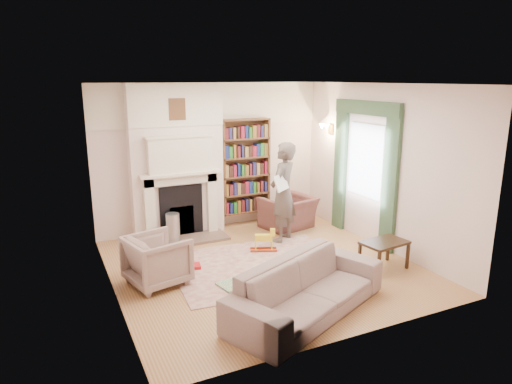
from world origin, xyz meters
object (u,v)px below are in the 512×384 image
armchair_reading (288,213)px  paraffin_heater (173,228)px  man_reading (283,193)px  bookcase (245,167)px  sofa (307,288)px  armchair_left (157,260)px  coffee_table (384,255)px  rocking_horse (264,240)px

armchair_reading → paraffin_heater: 2.28m
armchair_reading → man_reading: (-0.45, -0.60, 0.59)m
bookcase → man_reading: bookcase is taller
sofa → paraffin_heater: (-0.84, 3.17, -0.06)m
armchair_reading → man_reading: man_reading is taller
armchair_left → sofa: 2.22m
bookcase → armchair_reading: (0.64, -0.62, -0.87)m
armchair_reading → man_reading: size_ratio=0.53×
coffee_table → paraffin_heater: 3.63m
coffee_table → paraffin_heater: paraffin_heater is taller
sofa → coffee_table: bearing=-3.3°
man_reading → paraffin_heater: 2.06m
man_reading → rocking_horse: 0.95m
bookcase → armchair_left: (-2.28, -2.03, -0.81)m
coffee_table → paraffin_heater: bearing=128.8°
sofa → man_reading: 2.70m
armchair_left → coffee_table: (3.28, -0.98, -0.14)m
paraffin_heater → armchair_reading: bearing=-3.0°
bookcase → sofa: size_ratio=0.80×
rocking_horse → armchair_left: bearing=-143.3°
coffee_table → armchair_reading: bearing=90.8°
man_reading → coffee_table: (0.80, -1.79, -0.68)m
armchair_left → coffee_table: armchair_left is taller
armchair_reading → sofa: (-1.44, -3.05, 0.03)m
armchair_reading → coffee_table: bearing=85.0°
bookcase → paraffin_heater: bearing=-163.0°
armchair_left → armchair_reading: bearing=-78.5°
armchair_reading → rocking_horse: size_ratio=2.09×
coffee_table → armchair_left: bearing=155.7°
armchair_reading → armchair_left: (-2.93, -1.41, 0.05)m
armchair_reading → paraffin_heater: armchair_reading is taller
sofa → man_reading: man_reading is taller
sofa → armchair_left: bearing=108.6°
paraffin_heater → man_reading: bearing=-21.4°
coffee_table → paraffin_heater: size_ratio=1.27×
armchair_reading → sofa: bearing=51.4°
bookcase → paraffin_heater: size_ratio=3.36×
armchair_reading → paraffin_heater: size_ratio=1.73×
man_reading → coffee_table: size_ratio=2.58×
man_reading → paraffin_heater: man_reading is taller
armchair_left → sofa: armchair_left is taller
sofa → bookcase: bearing=54.2°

